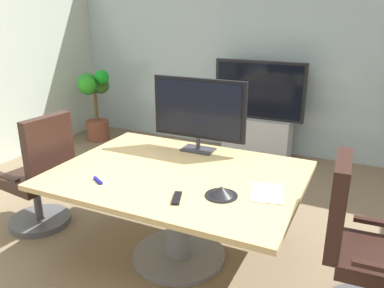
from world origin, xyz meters
TOP-DOWN VIEW (x-y plane):
  - ground_plane at (0.00, 0.00)m, footprint 7.23×7.23m
  - wall_back_glass_partition at (0.00, 3.05)m, footprint 6.23×0.10m
  - conference_table at (-0.02, 0.20)m, footprint 1.85×1.37m
  - office_chair_left at (-1.36, 0.09)m, footprint 0.62×0.60m
  - office_chair_right at (1.31, 0.11)m, footprint 0.61×0.58m
  - tv_monitor at (-0.09, 0.71)m, footprint 0.84×0.18m
  - wall_display_unit at (-0.11, 2.70)m, footprint 1.20×0.36m
  - potted_plant at (-2.58, 2.38)m, footprint 0.52×0.58m
  - conference_phone at (0.42, -0.03)m, footprint 0.22×0.22m
  - remote_control at (0.17, -0.20)m, footprint 0.10×0.18m
  - whiteboard_marker at (-0.47, -0.20)m, footprint 0.12×0.08m
  - paper_notepad at (0.68, 0.14)m, footprint 0.27×0.34m

SIDE VIEW (x-z plane):
  - ground_plane at x=0.00m, z-range 0.00..0.00m
  - wall_display_unit at x=-0.11m, z-range -0.21..1.10m
  - office_chair_left at x=-1.36m, z-range -0.09..1.00m
  - office_chair_right at x=1.31m, z-range -0.09..1.00m
  - conference_table at x=-0.02m, z-range 0.20..0.95m
  - potted_plant at x=-2.58m, z-range 0.10..1.19m
  - paper_notepad at x=0.68m, z-range 0.75..0.76m
  - remote_control at x=0.17m, z-range 0.75..0.77m
  - whiteboard_marker at x=-0.47m, z-range 0.75..0.77m
  - conference_phone at x=0.42m, z-range 0.75..0.82m
  - tv_monitor at x=-0.09m, z-range 0.79..1.43m
  - wall_back_glass_partition at x=0.00m, z-range 0.00..2.67m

